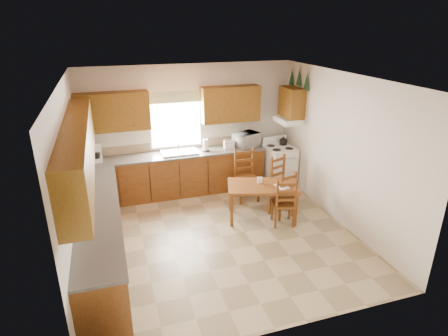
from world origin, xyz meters
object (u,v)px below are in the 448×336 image
object	(u,v)px
chair_far_right	(283,181)
chair_far_left	(247,176)
chair_near_left	(282,194)
microwave	(246,140)
stove	(279,167)
dining_table	(262,202)
chair_near_right	(284,201)

from	to	relation	value
chair_far_right	chair_far_left	bearing A→B (deg)	129.45
chair_near_left	chair_far_right	world-z (taller)	chair_far_right
microwave	chair_near_left	size ratio (longest dim) A/B	0.55
stove	dining_table	distance (m)	1.60
dining_table	chair_near_right	world-z (taller)	chair_near_right
stove	chair_far_right	distance (m)	0.87
dining_table	chair_far_right	xyz separation A→B (m)	(0.65, 0.46, 0.14)
stove	chair_near_left	size ratio (longest dim) A/B	0.98
stove	microwave	size ratio (longest dim) A/B	1.77
microwave	chair_near_right	size ratio (longest dim) A/B	0.54
chair_near_right	chair_far_left	bearing A→B (deg)	-64.16
dining_table	chair_near_right	size ratio (longest dim) A/B	1.37
chair_near_right	chair_far_left	size ratio (longest dim) A/B	0.88
stove	microwave	xyz separation A→B (m)	(-0.69, 0.28, 0.62)
chair_near_right	microwave	bearing A→B (deg)	-76.73
microwave	chair_near_left	distance (m)	1.69
microwave	chair_far_left	xyz separation A→B (m)	(-0.25, -0.72, -0.54)
microwave	dining_table	xyz separation A→B (m)	(-0.26, -1.56, -0.73)
chair_far_left	chair_far_right	distance (m)	0.74
dining_table	chair_far_left	distance (m)	0.86
chair_near_left	chair_far_right	size ratio (longest dim) A/B	0.94
chair_near_right	chair_far_left	xyz separation A→B (m)	(-0.27, 1.14, 0.07)
microwave	chair_far_right	distance (m)	1.30
dining_table	chair_near_left	bearing A→B (deg)	14.17
chair_near_left	chair_far_left	size ratio (longest dim) A/B	0.86
chair_far_right	stove	bearing A→B (deg)	49.79
microwave	chair_far_right	bearing A→B (deg)	-93.73
chair_near_left	chair_far_left	xyz separation A→B (m)	(-0.38, 0.85, 0.07)
chair_far_left	chair_far_right	world-z (taller)	chair_far_left
microwave	dining_table	distance (m)	1.74
stove	microwave	bearing A→B (deg)	152.49
stove	microwave	world-z (taller)	microwave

